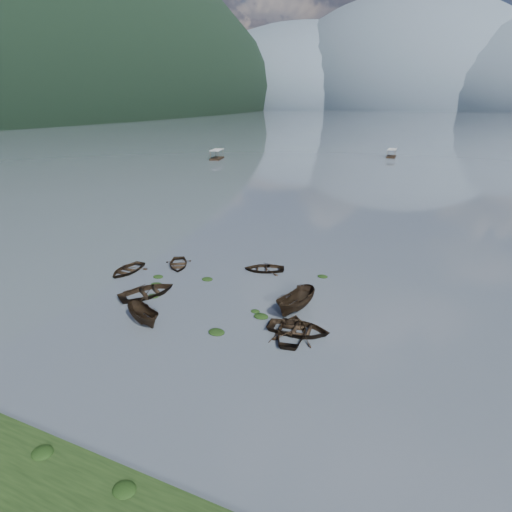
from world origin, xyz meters
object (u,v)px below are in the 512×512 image
at_px(rowboat_3, 292,334).
at_px(pontoon_left, 217,159).
at_px(rowboat_0, 127,272).
at_px(pontoon_centre, 391,157).

relative_size(rowboat_3, pontoon_left, 0.66).
xyz_separation_m(rowboat_0, pontoon_left, (-31.25, 76.56, 0.00)).
relative_size(rowboat_3, pontoon_centre, 0.75).
bearing_deg(rowboat_0, pontoon_left, 114.19).
bearing_deg(rowboat_0, pontoon_centre, 83.34).
height_order(rowboat_0, pontoon_left, pontoon_left).
bearing_deg(rowboat_3, pontoon_centre, -98.74).
distance_m(rowboat_3, pontoon_centre, 105.78).
distance_m(pontoon_left, pontoon_centre, 52.84).
bearing_deg(pontoon_left, rowboat_0, -81.23).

